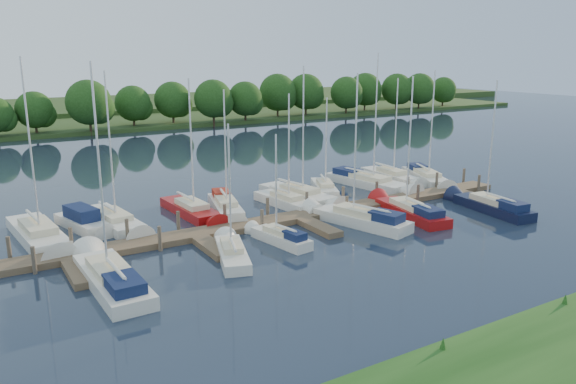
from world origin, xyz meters
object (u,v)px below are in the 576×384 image
motorboat (84,224)px  sailboat_s_2 (280,238)px  dock (302,219)px  sailboat_n_0 (40,237)px  sailboat_n_5 (287,203)px

motorboat → sailboat_s_2: size_ratio=0.84×
dock → motorboat: (-13.92, 6.48, 0.19)m
sailboat_n_0 → sailboat_s_2: size_ratio=1.65×
dock → motorboat: motorboat is taller
dock → sailboat_s_2: (-3.69, -3.18, 0.12)m
motorboat → sailboat_n_5: bearing=157.2°
sailboat_n_5 → dock: bearing=66.4°
sailboat_n_0 → motorboat: 3.30m
sailboat_s_2 → sailboat_n_5: bearing=46.7°
dock → sailboat_n_5: (1.24, 4.16, 0.08)m
sailboat_n_0 → motorboat: size_ratio=1.96×
sailboat_n_0 → sailboat_s_2: (13.27, -8.38, 0.04)m
sailboat_n_5 → sailboat_s_2: bearing=49.1°
dock → sailboat_n_0: bearing=162.9°
sailboat_n_0 → dock: bearing=157.3°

